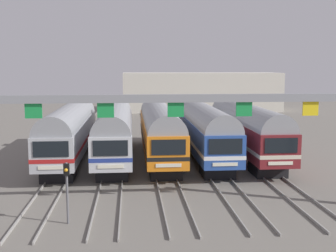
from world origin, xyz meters
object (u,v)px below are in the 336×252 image
object	(u,v)px
commuter_train_orange	(159,128)
catenary_gantry	(176,117)
commuter_train_maroon	(246,127)
yard_signal_mast	(67,181)
commuter_train_silver	(115,129)
commuter_train_blue	(203,128)
commuter_train_stainless	(70,129)

from	to	relation	value
commuter_train_orange	catenary_gantry	bearing A→B (deg)	-90.00
commuter_train_maroon	yard_signal_mast	bearing A→B (deg)	-131.00
catenary_gantry	yard_signal_mast	bearing A→B (deg)	-162.05
commuter_train_orange	commuter_train_maroon	xyz separation A→B (m)	(7.63, 0.00, 0.00)
commuter_train_maroon	commuter_train_silver	bearing A→B (deg)	180.00
commuter_train_blue	commuter_train_orange	bearing A→B (deg)	180.00
yard_signal_mast	commuter_train_maroon	bearing A→B (deg)	49.00
commuter_train_blue	catenary_gantry	world-z (taller)	catenary_gantry
commuter_train_silver	commuter_train_blue	bearing A→B (deg)	0.00
commuter_train_blue	catenary_gantry	size ratio (longest dim) A/B	0.88
commuter_train_silver	commuter_train_maroon	distance (m)	11.44
commuter_train_blue	yard_signal_mast	xyz separation A→B (m)	(-9.53, -15.35, -0.47)
commuter_train_silver	commuter_train_blue	size ratio (longest dim) A/B	1.00
commuter_train_maroon	yard_signal_mast	distance (m)	20.35
commuter_train_stainless	catenary_gantry	bearing A→B (deg)	-60.54
commuter_train_stainless	yard_signal_mast	size ratio (longest dim) A/B	5.67
commuter_train_orange	commuter_train_stainless	bearing A→B (deg)	180.00
commuter_train_maroon	yard_signal_mast	xyz separation A→B (m)	(-13.35, -15.35, -0.47)
commuter_train_stainless	commuter_train_maroon	bearing A→B (deg)	0.00
commuter_train_silver	catenary_gantry	world-z (taller)	catenary_gantry
commuter_train_maroon	commuter_train_orange	bearing A→B (deg)	180.00
commuter_train_stainless	commuter_train_orange	size ratio (longest dim) A/B	1.00
yard_signal_mast	commuter_train_orange	bearing A→B (deg)	69.57
commuter_train_orange	commuter_train_maroon	size ratio (longest dim) A/B	1.00
commuter_train_blue	commuter_train_maroon	distance (m)	3.81
commuter_train_stainless	catenary_gantry	world-z (taller)	catenary_gantry
commuter_train_blue	yard_signal_mast	size ratio (longest dim) A/B	5.67
commuter_train_blue	catenary_gantry	bearing A→B (deg)	-105.77
commuter_train_orange	commuter_train_blue	bearing A→B (deg)	0.00
commuter_train_blue	commuter_train_maroon	world-z (taller)	same
catenary_gantry	yard_signal_mast	distance (m)	6.72
catenary_gantry	commuter_train_silver	bearing A→B (deg)	105.77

